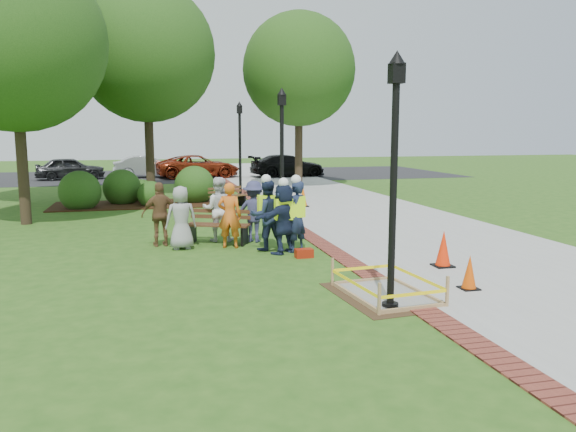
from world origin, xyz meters
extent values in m
plane|color=#285116|center=(0.00, 0.00, 0.00)|extent=(100.00, 100.00, 0.00)
cube|color=#9E9E99|center=(5.00, 10.00, 0.01)|extent=(6.00, 60.00, 0.02)
cube|color=maroon|center=(1.75, 10.00, 0.01)|extent=(0.50, 60.00, 0.03)
cube|color=#381E0F|center=(-3.00, 12.00, 0.02)|extent=(7.00, 3.00, 0.05)
cube|color=black|center=(0.00, 27.00, 0.00)|extent=(36.00, 12.00, 0.01)
cube|color=#47331E|center=(1.48, -2.30, 0.00)|extent=(1.90, 2.45, 0.01)
cube|color=gray|center=(1.48, -2.30, 0.02)|extent=(1.36, 1.90, 0.04)
cube|color=tan|center=(1.48, -2.30, 0.04)|extent=(1.49, 2.03, 0.08)
cube|color=tan|center=(1.48, -2.30, 0.28)|extent=(1.52, 2.06, 0.55)
cube|color=yellow|center=(1.48, -2.30, 0.30)|extent=(1.47, 2.01, 0.06)
cube|color=brown|center=(-0.92, 3.23, 0.51)|extent=(1.73, 1.12, 0.04)
cube|color=brown|center=(-0.82, 3.47, 0.77)|extent=(1.55, 0.71, 0.27)
cube|color=black|center=(-0.92, 3.23, 0.25)|extent=(1.61, 1.12, 0.49)
cube|color=brown|center=(0.33, 10.32, 0.46)|extent=(1.55, 0.98, 0.04)
cube|color=brown|center=(0.23, 10.55, 0.69)|extent=(1.39, 0.62, 0.24)
cube|color=black|center=(0.33, 10.32, 0.22)|extent=(1.44, 0.99, 0.44)
cube|color=black|center=(3.17, -2.32, 0.02)|extent=(0.34, 0.34, 0.05)
cone|color=#E04B07|center=(3.17, -2.32, 0.36)|extent=(0.27, 0.27, 0.63)
cube|color=black|center=(3.59, -0.58, 0.03)|extent=(0.42, 0.42, 0.06)
cone|color=#FB2D07|center=(3.59, -0.58, 0.44)|extent=(0.33, 0.33, 0.77)
cube|color=black|center=(3.24, 9.77, 0.03)|extent=(0.40, 0.40, 0.05)
cone|color=#F86407|center=(3.24, 9.77, 0.42)|extent=(0.32, 0.32, 0.74)
cube|color=#981E0B|center=(0.86, 1.08, 0.11)|extent=(0.43, 0.25, 0.21)
cylinder|color=black|center=(1.25, -3.00, 1.90)|extent=(0.12, 0.12, 3.80)
cube|color=black|center=(1.25, -3.00, 3.90)|extent=(0.22, 0.22, 0.32)
cone|color=black|center=(1.25, -3.00, 4.15)|extent=(0.28, 0.28, 0.22)
cylinder|color=black|center=(1.25, -3.00, 0.05)|extent=(0.28, 0.28, 0.10)
cylinder|color=black|center=(1.25, 5.00, 1.90)|extent=(0.12, 0.12, 3.80)
cube|color=black|center=(1.25, 5.00, 3.90)|extent=(0.22, 0.22, 0.32)
cone|color=black|center=(1.25, 5.00, 4.15)|extent=(0.28, 0.28, 0.22)
cylinder|color=black|center=(1.25, 5.00, 0.05)|extent=(0.28, 0.28, 0.10)
cylinder|color=black|center=(1.25, 13.00, 1.90)|extent=(0.12, 0.12, 3.80)
cube|color=black|center=(1.25, 13.00, 3.90)|extent=(0.22, 0.22, 0.32)
cone|color=black|center=(1.25, 13.00, 4.15)|extent=(0.28, 0.28, 0.22)
cylinder|color=black|center=(1.25, 13.00, 0.05)|extent=(0.28, 0.28, 0.10)
cylinder|color=#3D2D1E|center=(-6.57, 7.93, 2.37)|extent=(0.34, 0.34, 4.74)
sphere|color=#1F4614|center=(-6.57, 7.93, 5.76)|extent=(5.64, 5.64, 5.64)
cylinder|color=#3D2D1E|center=(-2.59, 15.78, 2.69)|extent=(0.41, 0.41, 5.38)
sphere|color=#1F4614|center=(-2.59, 15.78, 6.53)|extent=(6.33, 6.33, 6.33)
cylinder|color=#3D2D1E|center=(5.12, 17.50, 2.54)|extent=(0.41, 0.41, 5.08)
sphere|color=#1F4614|center=(5.12, 17.50, 6.16)|extent=(5.89, 5.89, 5.89)
cylinder|color=#3D2D1E|center=(-7.74, 13.70, 2.76)|extent=(0.37, 0.37, 5.53)
sphere|color=#1F4614|center=(-7.74, 13.70, 6.71)|extent=(6.65, 6.65, 6.65)
sphere|color=#1F4614|center=(-5.27, 11.28, 0.00)|extent=(1.60, 1.60, 1.60)
sphere|color=#1F4614|center=(-3.76, 12.50, 0.00)|extent=(1.55, 1.55, 1.55)
sphere|color=#1F4614|center=(-2.62, 11.55, 0.00)|extent=(1.09, 1.09, 1.09)
sphere|color=#1F4614|center=(-0.82, 12.27, 0.00)|extent=(1.67, 1.67, 1.67)
sphere|color=#1F4614|center=(-2.99, 13.36, 0.00)|extent=(1.00, 1.00, 1.00)
imported|color=gray|center=(-1.90, 2.79, 0.81)|extent=(0.55, 0.39, 1.62)
imported|color=orange|center=(-0.69, 2.64, 0.84)|extent=(0.62, 0.50, 1.69)
imported|color=silver|center=(-0.86, 3.63, 0.88)|extent=(0.62, 0.46, 1.75)
imported|color=brown|center=(-2.40, 3.30, 0.84)|extent=(0.57, 0.40, 1.68)
imported|color=#34375C|center=(0.07, 3.26, 0.83)|extent=(0.63, 0.54, 1.66)
imported|color=#162639|center=(0.50, 1.67, 0.86)|extent=(0.65, 0.60, 1.72)
cube|color=#C0FF15|center=(0.50, 1.67, 1.10)|extent=(0.42, 0.26, 0.52)
sphere|color=white|center=(0.50, 1.67, 1.75)|extent=(0.25, 0.25, 0.25)
imported|color=#161B3A|center=(0.84, 1.77, 0.89)|extent=(0.67, 0.63, 1.78)
cube|color=#C0FF15|center=(0.84, 1.77, 1.14)|extent=(0.42, 0.26, 0.52)
sphere|color=white|center=(0.84, 1.77, 1.80)|extent=(0.25, 0.25, 0.25)
imported|color=#1D234C|center=(0.18, 2.18, 0.88)|extent=(0.62, 0.45, 1.77)
cube|color=#C0FF15|center=(0.18, 2.18, 1.13)|extent=(0.42, 0.26, 0.52)
sphere|color=white|center=(0.18, 2.18, 1.79)|extent=(0.25, 0.25, 0.25)
imported|color=#28282A|center=(-7.39, 25.47, 0.00)|extent=(2.72, 4.90, 1.51)
imported|color=#AAAAAF|center=(-2.73, 25.89, 0.00)|extent=(2.53, 4.92, 1.55)
imported|color=maroon|center=(0.41, 24.91, 0.00)|extent=(2.66, 5.10, 1.59)
imported|color=black|center=(6.23, 24.43, 0.00)|extent=(2.65, 5.02, 1.57)
camera|label=1|loc=(-2.65, -11.51, 2.99)|focal=35.00mm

